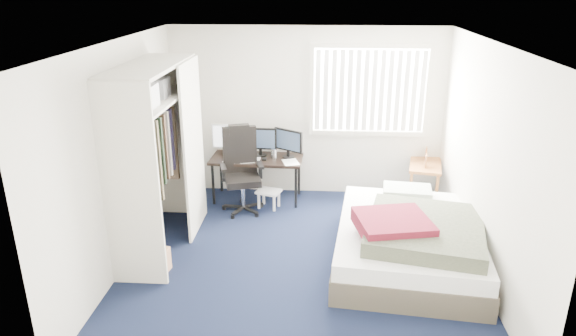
% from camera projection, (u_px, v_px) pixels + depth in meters
% --- Properties ---
extents(ground, '(4.20, 4.20, 0.00)m').
position_uv_depth(ground, '(300.00, 259.00, 6.05)').
color(ground, black).
rests_on(ground, ground).
extents(room_shell, '(4.20, 4.20, 4.20)m').
position_uv_depth(room_shell, '(301.00, 136.00, 5.52)').
color(room_shell, silver).
rests_on(room_shell, ground).
extents(window_assembly, '(1.72, 0.09, 1.32)m').
position_uv_depth(window_assembly, '(369.00, 91.00, 7.35)').
color(window_assembly, white).
rests_on(window_assembly, ground).
extents(closet, '(0.64, 1.84, 2.22)m').
position_uv_depth(closet, '(157.00, 140.00, 5.93)').
color(closet, beige).
rests_on(closet, ground).
extents(desk, '(1.38, 0.67, 1.11)m').
position_uv_depth(desk, '(257.00, 154.00, 7.49)').
color(desk, black).
rests_on(desk, ground).
extents(office_chair, '(0.70, 0.70, 1.21)m').
position_uv_depth(office_chair, '(242.00, 178.00, 7.23)').
color(office_chair, black).
rests_on(office_chair, ground).
extents(footstool, '(0.39, 0.34, 0.26)m').
position_uv_depth(footstool, '(269.00, 194.00, 7.35)').
color(footstool, white).
rests_on(footstool, ground).
extents(nightstand, '(0.59, 0.94, 0.78)m').
position_uv_depth(nightstand, '(425.00, 167.00, 7.48)').
color(nightstand, brown).
rests_on(nightstand, ground).
extents(bed, '(1.84, 2.31, 0.70)m').
position_uv_depth(bed, '(409.00, 240.00, 5.88)').
color(bed, '#423B30').
rests_on(bed, ground).
extents(pine_box, '(0.41, 0.33, 0.27)m').
position_uv_depth(pine_box, '(151.00, 261.00, 5.74)').
color(pine_box, tan).
rests_on(pine_box, ground).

